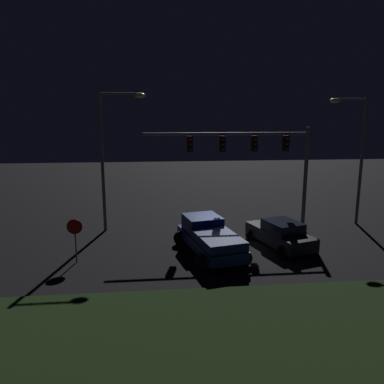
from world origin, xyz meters
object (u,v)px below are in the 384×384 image
Objects in this scene: street_lamp_left at (111,145)px; traffic_signal_gantry at (255,151)px; pickup_truck at (209,235)px; street_lamp_right at (356,146)px; car_sedan at (280,234)px; stop_sign at (75,232)px.

traffic_signal_gantry is at bearing -4.66° from street_lamp_left.
pickup_truck is 0.68× the size of street_lamp_right.
car_sedan is 2.12× the size of stop_sign.
street_lamp_right is (15.69, -0.14, -0.17)m from street_lamp_left.
pickup_truck is 2.56× the size of stop_sign.
traffic_signal_gantry reaches higher than pickup_truck.
street_lamp_left reaches higher than traffic_signal_gantry.
pickup_truck reaches higher than car_sedan.
street_lamp_right is (6.86, 0.58, 0.22)m from traffic_signal_gantry.
stop_sign is (-10.15, -4.53, -3.47)m from traffic_signal_gantry.
street_lamp_left is 15.69m from street_lamp_right.
car_sedan is at bearing 6.18° from stop_sign.
stop_sign reaches higher than car_sedan.
street_lamp_left is at bearing 50.32° from car_sedan.
car_sedan is 8.61m from street_lamp_right.
pickup_truck is at bearing -156.08° from street_lamp_right.
traffic_signal_gantry is 11.64m from stop_sign.
stop_sign is at bearing 82.36° from pickup_truck.
stop_sign is at bearing 79.71° from car_sedan.
pickup_truck is at bearing -41.06° from street_lamp_left.
street_lamp_left is at bearing 75.86° from stop_sign.
stop_sign is at bearing -155.95° from traffic_signal_gantry.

